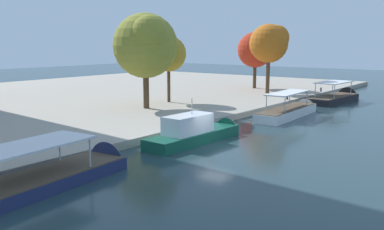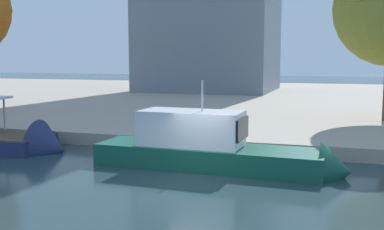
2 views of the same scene
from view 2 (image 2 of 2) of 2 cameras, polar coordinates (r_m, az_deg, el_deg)
The scene contains 3 objects.
ground_plane at distance 17.95m, azimuth 0.08°, elevation -8.09°, with size 220.00×220.00×0.00m, color #23383D.
dock_promenade at distance 49.53m, azimuth 11.59°, elevation 1.87°, with size 120.00×55.00×0.67m, color #A39989.
motor_yacht_2 at distance 19.72m, azimuth 3.37°, elevation -4.72°, with size 10.91×2.81×4.68m.
Camera 2 is at (5.26, -16.51, 4.69)m, focal length 42.86 mm.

